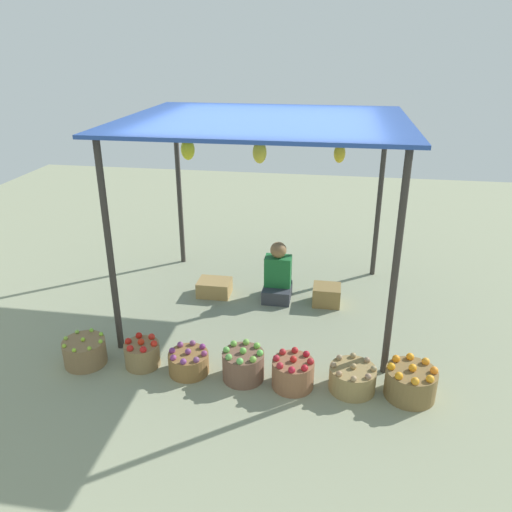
% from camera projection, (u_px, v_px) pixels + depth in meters
% --- Properties ---
extents(ground_plane, '(14.00, 14.00, 0.00)m').
position_uv_depth(ground_plane, '(264.00, 305.00, 6.55)').
color(ground_plane, gray).
extents(market_stall_structure, '(3.16, 2.70, 2.35)m').
position_uv_depth(market_stall_structure, '(264.00, 133.00, 5.68)').
color(market_stall_structure, '#38332D').
rests_on(market_stall_structure, ground).
extents(vendor_person, '(0.36, 0.44, 0.78)m').
position_uv_depth(vendor_person, '(278.00, 277.00, 6.63)').
color(vendor_person, '#34373D').
rests_on(vendor_person, ground).
extents(basket_limes, '(0.44, 0.44, 0.31)m').
position_uv_depth(basket_limes, '(85.00, 352.00, 5.33)').
color(basket_limes, olive).
rests_on(basket_limes, ground).
extents(basket_red_tomatoes, '(0.36, 0.36, 0.32)m').
position_uv_depth(basket_red_tomatoes, '(142.00, 354.00, 5.30)').
color(basket_red_tomatoes, olive).
rests_on(basket_red_tomatoes, ground).
extents(basket_purple_onions, '(0.41, 0.41, 0.28)m').
position_uv_depth(basket_purple_onions, '(189.00, 362.00, 5.19)').
color(basket_purple_onions, olive).
rests_on(basket_purple_onions, ground).
extents(basket_green_apples, '(0.42, 0.42, 0.35)m').
position_uv_depth(basket_green_apples, '(243.00, 365.00, 5.09)').
color(basket_green_apples, brown).
rests_on(basket_green_apples, ground).
extents(basket_red_apples, '(0.41, 0.41, 0.34)m').
position_uv_depth(basket_red_apples, '(293.00, 373.00, 4.97)').
color(basket_red_apples, '#8C5C3E').
rests_on(basket_red_apples, ground).
extents(basket_potatoes, '(0.45, 0.45, 0.29)m').
position_uv_depth(basket_potatoes, '(352.00, 378.00, 4.93)').
color(basket_potatoes, '#967C4A').
rests_on(basket_potatoes, ground).
extents(basket_oranges, '(0.48, 0.48, 0.36)m').
position_uv_depth(basket_oranges, '(411.00, 382.00, 4.83)').
color(basket_oranges, olive).
rests_on(basket_oranges, ground).
extents(wooden_crate_near_vendor, '(0.35, 0.32, 0.25)m').
position_uv_depth(wooden_crate_near_vendor, '(327.00, 295.00, 6.54)').
color(wooden_crate_near_vendor, olive).
rests_on(wooden_crate_near_vendor, ground).
extents(wooden_crate_stacked_rear, '(0.43, 0.33, 0.21)m').
position_uv_depth(wooden_crate_stacked_rear, '(214.00, 288.00, 6.78)').
color(wooden_crate_stacked_rear, '#A7844B').
rests_on(wooden_crate_stacked_rear, ground).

